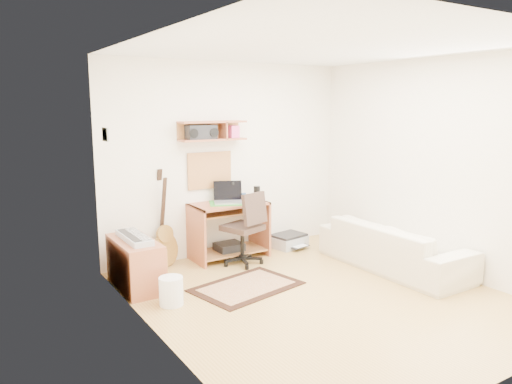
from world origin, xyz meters
TOP-DOWN VIEW (x-y plane):
  - floor at (0.00, 0.00)m, footprint 3.60×4.00m
  - ceiling at (0.00, 0.00)m, footprint 3.60×4.00m
  - back_wall at (0.00, 2.00)m, footprint 3.60×0.01m
  - left_wall at (-1.80, 0.00)m, footprint 0.01×4.00m
  - right_wall at (1.80, 0.00)m, footprint 0.01×4.00m
  - wall_shelf at (-0.30, 1.88)m, footprint 0.90×0.25m
  - cork_board at (-0.30, 1.98)m, footprint 0.64×0.03m
  - wall_photo at (-1.79, 1.50)m, footprint 0.02×0.20m
  - desk at (-0.16, 1.73)m, footprint 1.00×0.55m
  - laptop at (-0.17, 1.71)m, footprint 0.49×0.49m
  - speaker at (0.26, 1.68)m, footprint 0.09×0.09m
  - desk_lamp at (0.01, 1.87)m, footprint 0.09×0.09m
  - pencil_cup at (0.14, 1.83)m, footprint 0.06×0.06m
  - boombox at (-0.47, 1.87)m, footprint 0.39×0.18m
  - rug at (-0.52, 0.66)m, footprint 1.30×1.00m
  - task_chair at (-0.14, 1.40)m, footprint 0.62×0.62m
  - cabinet at (-1.58, 1.33)m, footprint 0.40×0.90m
  - music_keyboard at (-1.58, 1.33)m, footprint 0.22×0.70m
  - guitar at (-1.00, 1.86)m, footprint 0.37×0.27m
  - waste_basket at (-1.43, 0.65)m, footprint 0.28×0.28m
  - printer at (0.82, 1.70)m, footprint 0.53×0.45m
  - sofa at (1.38, 0.24)m, footprint 0.58×1.98m

SIDE VIEW (x-z plane):
  - floor at x=0.00m, z-range -0.01..0.00m
  - rug at x=-0.52m, z-range 0.00..0.02m
  - printer at x=0.82m, z-range -0.01..0.18m
  - waste_basket at x=-1.43m, z-range 0.00..0.30m
  - cabinet at x=-1.58m, z-range 0.00..0.55m
  - desk at x=-0.16m, z-range 0.00..0.75m
  - sofa at x=1.38m, z-range 0.00..0.77m
  - task_chair at x=-0.14m, z-range 0.00..0.97m
  - music_keyboard at x=-1.58m, z-range 0.55..0.61m
  - guitar at x=-1.00m, z-range 0.00..1.24m
  - pencil_cup at x=0.14m, z-range 0.75..0.84m
  - speaker at x=0.26m, z-range 0.75..0.95m
  - desk_lamp at x=0.01m, z-range 0.75..1.01m
  - laptop at x=-0.17m, z-range 0.75..1.04m
  - cork_board at x=-0.30m, z-range 0.92..1.42m
  - back_wall at x=0.00m, z-range 0.00..2.60m
  - left_wall at x=-1.80m, z-range 0.00..2.60m
  - right_wall at x=1.80m, z-range 0.00..2.60m
  - boombox at x=-0.47m, z-range 1.58..1.78m
  - wall_shelf at x=-0.30m, z-range 1.57..1.83m
  - wall_photo at x=-1.79m, z-range 1.65..1.79m
  - ceiling at x=0.00m, z-range 2.60..2.61m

